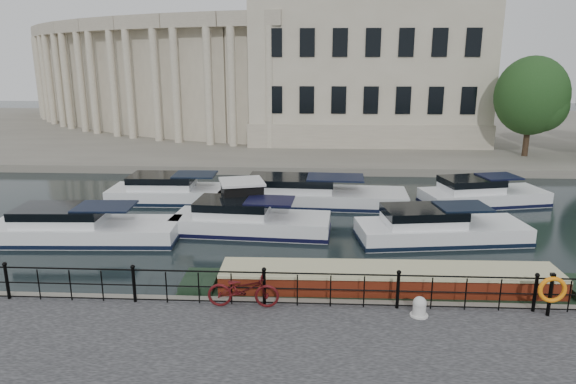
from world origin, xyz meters
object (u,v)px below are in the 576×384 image
at_px(narrowboat, 388,292).
at_px(mooring_bollard, 419,307).
at_px(bicycle, 243,289).
at_px(harbour_hut, 242,204).
at_px(life_ring_post, 552,290).

bearing_deg(narrowboat, mooring_bollard, -72.79).
relative_size(bicycle, harbour_hut, 0.65).
bearing_deg(mooring_bollard, bicycle, 176.59).
distance_m(bicycle, harbour_hut, 10.00).
bearing_deg(life_ring_post, bicycle, 178.98).
xyz_separation_m(bicycle, harbour_hut, (-1.41, 9.90, -0.16)).
distance_m(life_ring_post, harbour_hut, 14.44).
distance_m(bicycle, mooring_bollard, 5.20).
bearing_deg(harbour_hut, mooring_bollard, -72.53).
bearing_deg(narrowboat, harbour_hut, 124.94).
bearing_deg(life_ring_post, harbour_hut, 135.82).
height_order(life_ring_post, narrowboat, life_ring_post).
distance_m(mooring_bollard, harbour_hut, 12.15).
xyz_separation_m(mooring_bollard, harbour_hut, (-6.59, 10.21, 0.12)).
distance_m(mooring_bollard, narrowboat, 2.08).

